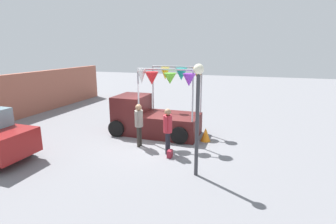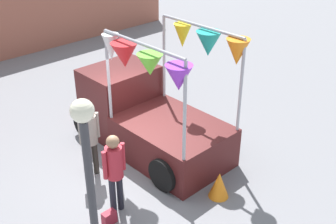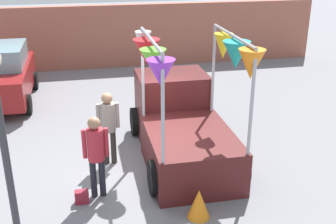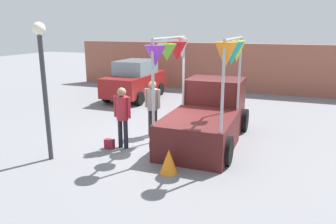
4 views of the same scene
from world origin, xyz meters
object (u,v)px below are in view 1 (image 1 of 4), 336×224
(vendor_truck, at_px, (151,115))
(handbag, at_px, (170,154))
(person_vendor, at_px, (139,121))
(folded_kite_bundle_tangerine, at_px, (206,134))
(person_customer, at_px, (168,126))
(street_lamp, at_px, (198,104))

(vendor_truck, height_order, handbag, vendor_truck)
(person_vendor, distance_m, folded_kite_bundle_tangerine, 3.03)
(person_customer, height_order, street_lamp, street_lamp)
(handbag, relative_size, folded_kite_bundle_tangerine, 0.47)
(person_vendor, bearing_deg, folded_kite_bundle_tangerine, -59.16)
(street_lamp, bearing_deg, handbag, 49.09)
(person_customer, height_order, folded_kite_bundle_tangerine, person_customer)
(handbag, distance_m, folded_kite_bundle_tangerine, 2.40)
(handbag, height_order, folded_kite_bundle_tangerine, folded_kite_bundle_tangerine)
(person_vendor, xyz_separation_m, handbag, (-0.70, -1.57, -0.96))
(person_vendor, relative_size, folded_kite_bundle_tangerine, 3.00)
(person_vendor, height_order, street_lamp, street_lamp)
(vendor_truck, bearing_deg, handbag, -144.81)
(person_vendor, xyz_separation_m, folded_kite_bundle_tangerine, (1.50, -2.51, -0.80))
(handbag, distance_m, street_lamp, 2.76)
(person_customer, relative_size, folded_kite_bundle_tangerine, 2.99)
(person_customer, bearing_deg, vendor_truck, 36.03)
(person_vendor, bearing_deg, vendor_truck, 5.42)
(vendor_truck, height_order, person_customer, vendor_truck)
(folded_kite_bundle_tangerine, bearing_deg, person_customer, 148.33)
(person_vendor, height_order, folded_kite_bundle_tangerine, person_vendor)
(person_customer, bearing_deg, handbag, -150.26)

